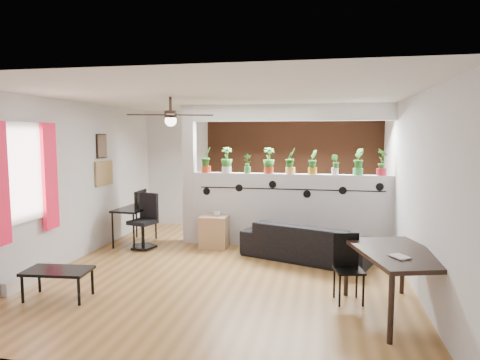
% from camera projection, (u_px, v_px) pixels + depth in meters
% --- Properties ---
extents(room_shell, '(6.30, 7.10, 2.90)m').
position_uv_depth(room_shell, '(229.00, 185.00, 6.44)').
color(room_shell, olive).
rests_on(room_shell, ground).
extents(partition_wall, '(3.60, 0.18, 1.35)m').
position_uv_depth(partition_wall, '(290.00, 211.00, 7.81)').
color(partition_wall, '#BCBCC1').
rests_on(partition_wall, ground).
extents(ceiling_header, '(3.60, 0.18, 0.30)m').
position_uv_depth(ceiling_header, '(291.00, 113.00, 7.63)').
color(ceiling_header, silver).
rests_on(ceiling_header, room_shell).
extents(pier_column, '(0.22, 0.20, 2.60)m').
position_uv_depth(pier_column, '(190.00, 175.00, 8.12)').
color(pier_column, '#BCBCC1').
rests_on(pier_column, ground).
extents(brick_panel, '(3.90, 0.05, 2.60)m').
position_uv_depth(brick_panel, '(296.00, 170.00, 9.18)').
color(brick_panel, '#A95631').
rests_on(brick_panel, ground).
extents(vine_decal, '(3.31, 0.01, 0.30)m').
position_uv_depth(vine_decal, '(290.00, 189.00, 7.68)').
color(vine_decal, black).
rests_on(vine_decal, partition_wall).
extents(window_assembly, '(0.09, 1.30, 1.55)m').
position_uv_depth(window_assembly, '(24.00, 175.00, 5.75)').
color(window_assembly, white).
rests_on(window_assembly, room_shell).
extents(baseboard_heater, '(0.08, 1.00, 0.18)m').
position_uv_depth(baseboard_heater, '(31.00, 278.00, 5.89)').
color(baseboard_heater, silver).
rests_on(baseboard_heater, ground).
extents(corkboard, '(0.03, 0.60, 0.45)m').
position_uv_depth(corkboard, '(104.00, 173.00, 7.86)').
color(corkboard, olive).
rests_on(corkboard, room_shell).
extents(framed_art, '(0.03, 0.34, 0.44)m').
position_uv_depth(framed_art, '(102.00, 146.00, 7.76)').
color(framed_art, '#8C7259').
rests_on(framed_art, room_shell).
extents(ceiling_fan, '(1.19, 1.19, 0.43)m').
position_uv_depth(ceiling_fan, '(171.00, 117.00, 6.20)').
color(ceiling_fan, black).
rests_on(ceiling_fan, room_shell).
extents(potted_plant_0, '(0.28, 0.31, 0.48)m').
position_uv_depth(potted_plant_0, '(206.00, 159.00, 8.02)').
color(potted_plant_0, red).
rests_on(potted_plant_0, partition_wall).
extents(potted_plant_1, '(0.30, 0.27, 0.48)m').
position_uv_depth(potted_plant_1, '(227.00, 159.00, 7.95)').
color(potted_plant_1, silver).
rests_on(potted_plant_1, partition_wall).
extents(potted_plant_2, '(0.19, 0.16, 0.36)m').
position_uv_depth(potted_plant_2, '(247.00, 163.00, 7.88)').
color(potted_plant_2, '#2F8137').
rests_on(potted_plant_2, partition_wall).
extents(potted_plant_3, '(0.31, 0.29, 0.48)m').
position_uv_depth(potted_plant_3, '(269.00, 160.00, 7.79)').
color(potted_plant_3, '#B8351D').
rests_on(potted_plant_3, partition_wall).
extents(potted_plant_4, '(0.30, 0.32, 0.47)m').
position_uv_depth(potted_plant_4, '(290.00, 160.00, 7.72)').
color(potted_plant_4, '#E9AA52').
rests_on(potted_plant_4, partition_wall).
extents(potted_plant_5, '(0.21, 0.24, 0.44)m').
position_uv_depth(potted_plant_5, '(313.00, 161.00, 7.64)').
color(potted_plant_5, '#C48117').
rests_on(potted_plant_5, partition_wall).
extents(potted_plant_6, '(0.22, 0.20, 0.36)m').
position_uv_depth(potted_plant_6, '(335.00, 164.00, 7.57)').
color(potted_plant_6, silver).
rests_on(potted_plant_6, partition_wall).
extents(potted_plant_7, '(0.22, 0.27, 0.47)m').
position_uv_depth(potted_plant_7, '(358.00, 161.00, 7.49)').
color(potted_plant_7, green).
rests_on(potted_plant_7, partition_wall).
extents(potted_plant_8, '(0.29, 0.31, 0.47)m').
position_uv_depth(potted_plant_8, '(382.00, 161.00, 7.41)').
color(potted_plant_8, '#B71D2D').
rests_on(potted_plant_8, partition_wall).
extents(sofa, '(2.14, 1.43, 0.58)m').
position_uv_depth(sofa, '(306.00, 242.00, 7.07)').
color(sofa, black).
rests_on(sofa, ground).
extents(cube_shelf, '(0.49, 0.44, 0.59)m').
position_uv_depth(cube_shelf, '(214.00, 232.00, 7.78)').
color(cube_shelf, '#A17D55').
rests_on(cube_shelf, ground).
extents(cup, '(0.14, 0.14, 0.09)m').
position_uv_depth(cup, '(217.00, 213.00, 7.74)').
color(cup, gray).
rests_on(cup, cube_shelf).
extents(computer_desk, '(0.56, 0.99, 0.69)m').
position_uv_depth(computer_desk, '(135.00, 211.00, 8.05)').
color(computer_desk, black).
rests_on(computer_desk, ground).
extents(monitor, '(0.30, 0.06, 0.17)m').
position_uv_depth(monitor, '(138.00, 202.00, 8.18)').
color(monitor, black).
rests_on(monitor, computer_desk).
extents(office_chair, '(0.51, 0.52, 0.98)m').
position_uv_depth(office_chair, '(145.00, 225.00, 7.74)').
color(office_chair, black).
rests_on(office_chair, ground).
extents(dining_table, '(1.18, 1.54, 0.75)m').
position_uv_depth(dining_table, '(399.00, 258.00, 4.82)').
color(dining_table, black).
rests_on(dining_table, ground).
extents(book, '(0.24, 0.25, 0.02)m').
position_uv_depth(book, '(394.00, 257.00, 4.54)').
color(book, gray).
rests_on(book, dining_table).
extents(folding_chair, '(0.40, 0.40, 0.83)m').
position_uv_depth(folding_chair, '(347.00, 261.00, 5.30)').
color(folding_chair, black).
rests_on(folding_chair, ground).
extents(coffee_table, '(0.84, 0.52, 0.38)m').
position_uv_depth(coffee_table, '(58.00, 273.00, 5.35)').
color(coffee_table, black).
rests_on(coffee_table, ground).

